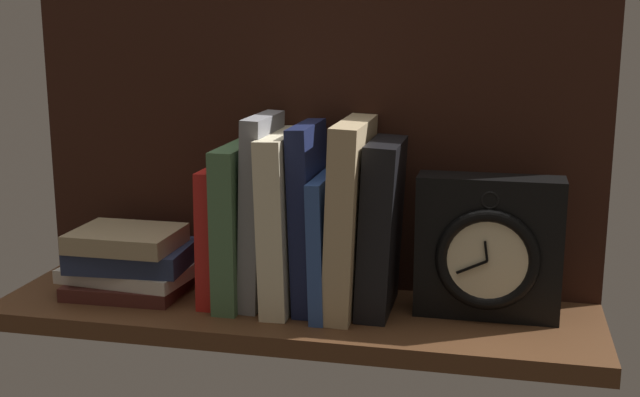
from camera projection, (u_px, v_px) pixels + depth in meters
ground_plane at (294, 315)px, 111.27cm from camera, size 81.55×22.52×2.50cm
back_panel at (311, 145)px, 116.66cm from camera, size 81.55×1.20×40.94cm
book_red_requiem at (218, 233)px, 112.89cm from camera, size 2.46×12.66×18.69cm
book_green_romantic at (239, 223)px, 111.90cm from camera, size 3.27×15.45×21.72cm
book_gray_chess at (261, 210)px, 110.78cm from camera, size 3.39×12.67×25.79cm
book_cream_twain at (285, 220)px, 110.32cm from camera, size 4.10×16.20×23.49cm
book_navy_bierce at (309, 216)px, 109.46cm from camera, size 3.45×12.79×24.80cm
book_blue_modern at (328, 240)px, 109.62cm from camera, size 2.42×16.85×18.33cm
book_tan_shortstories at (350, 216)px, 108.20cm from camera, size 4.49×16.55×25.42cm
book_black_skeptic at (381, 227)px, 107.58cm from camera, size 5.12×12.60×22.99cm
framed_clock at (488, 249)px, 105.57cm from camera, size 18.58×6.73×18.58cm
book_stack_side at (129, 261)px, 115.85cm from camera, size 18.43×13.16×9.40cm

